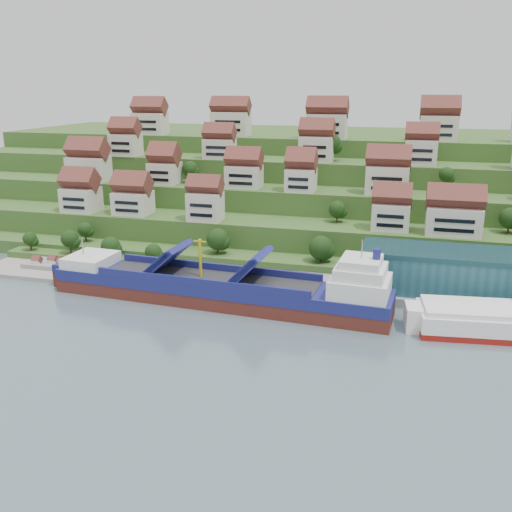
% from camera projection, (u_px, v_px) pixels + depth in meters
% --- Properties ---
extents(ground, '(300.00, 300.00, 0.00)m').
position_uv_depth(ground, '(258.00, 307.00, 132.05)').
color(ground, slate).
rests_on(ground, ground).
extents(quay, '(180.00, 14.00, 2.20)m').
position_uv_depth(quay, '(352.00, 289.00, 140.53)').
color(quay, gray).
rests_on(quay, ground).
extents(pebble_beach, '(45.00, 20.00, 1.00)m').
position_uv_depth(pebble_beach, '(67.00, 269.00, 157.66)').
color(pebble_beach, gray).
rests_on(pebble_beach, ground).
extents(hillside, '(260.00, 128.00, 31.00)m').
position_uv_depth(hillside, '(327.00, 187.00, 224.61)').
color(hillside, '#2D4C1E').
rests_on(hillside, ground).
extents(hillside_village, '(156.54, 63.72, 28.72)m').
position_uv_depth(hillside_village, '(306.00, 164.00, 182.26)').
color(hillside_village, beige).
rests_on(hillside_village, ground).
extents(hillside_trees, '(143.52, 62.10, 31.18)m').
position_uv_depth(hillside_trees, '(273.00, 203.00, 168.76)').
color(hillside_trees, '#1B3A13').
rests_on(hillside_trees, ground).
extents(warehouse, '(60.00, 15.00, 10.00)m').
position_uv_depth(warehouse, '(493.00, 274.00, 132.52)').
color(warehouse, '#255864').
rests_on(warehouse, quay).
extents(flagpole, '(1.28, 0.16, 8.00)m').
position_uv_depth(flagpole, '(343.00, 272.00, 134.72)').
color(flagpole, gray).
rests_on(flagpole, quay).
extents(beach_huts, '(14.40, 3.70, 2.20)m').
position_uv_depth(beach_huts, '(58.00, 264.00, 156.55)').
color(beach_huts, white).
rests_on(beach_huts, pebble_beach).
extents(cargo_ship, '(81.77, 17.28, 18.05)m').
position_uv_depth(cargo_ship, '(226.00, 290.00, 133.51)').
color(cargo_ship, '#542119').
rests_on(cargo_ship, ground).
extents(second_ship, '(33.86, 15.92, 9.47)m').
position_uv_depth(second_ship, '(504.00, 321.00, 117.16)').
color(second_ship, maroon).
rests_on(second_ship, ground).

